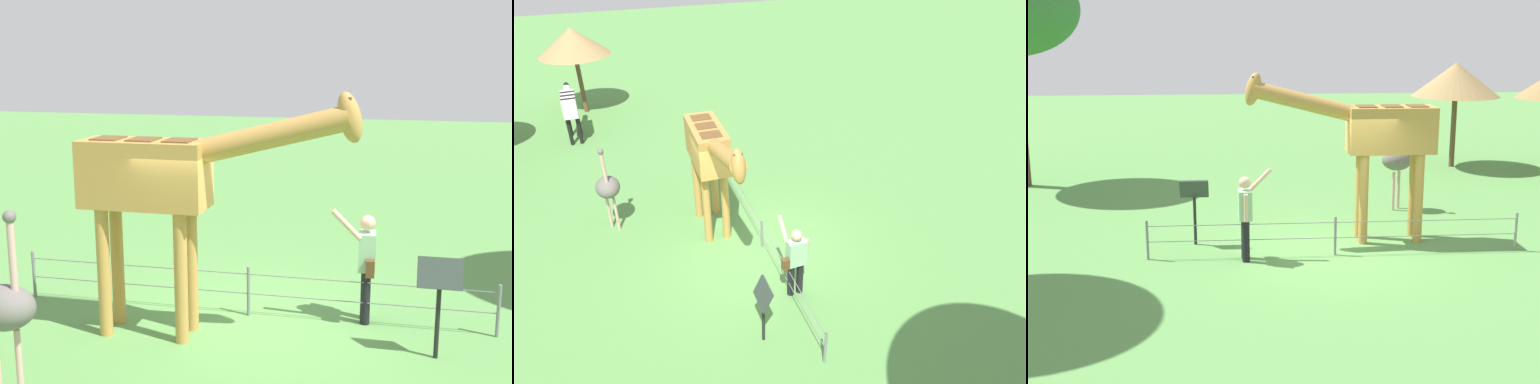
% 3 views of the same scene
% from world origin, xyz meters
% --- Properties ---
extents(ground_plane, '(60.00, 60.00, 0.00)m').
position_xyz_m(ground_plane, '(0.00, 0.00, 0.00)').
color(ground_plane, '#568E47').
extents(giraffe, '(3.76, 0.70, 3.39)m').
position_xyz_m(giraffe, '(-0.89, -0.66, 2.15)').
color(giraffe, '#BC8942').
rests_on(giraffe, ground_plane).
extents(visitor, '(0.64, 0.58, 1.70)m').
position_xyz_m(visitor, '(1.69, 0.37, 0.90)').
color(visitor, black).
rests_on(visitor, ground_plane).
extents(zebra, '(1.81, 0.49, 1.66)m').
position_xyz_m(zebra, '(-7.77, -3.84, 1.16)').
color(zebra, black).
rests_on(zebra, ground_plane).
extents(ostrich, '(0.70, 0.56, 2.25)m').
position_xyz_m(ostrich, '(-1.90, -2.96, 1.18)').
color(ostrich, '#CC9E93').
rests_on(ostrich, ground_plane).
extents(shade_hut_far, '(2.50, 2.50, 3.13)m').
position_xyz_m(shade_hut_far, '(-10.20, -3.47, 2.63)').
color(shade_hut_far, brown).
rests_on(shade_hut_far, ground_plane).
extents(info_sign, '(0.56, 0.21, 1.32)m').
position_xyz_m(info_sign, '(2.66, -0.62, 0.95)').
color(info_sign, black).
rests_on(info_sign, ground_plane).
extents(wire_fence, '(7.05, 0.05, 0.75)m').
position_xyz_m(wire_fence, '(0.00, 0.23, 0.40)').
color(wire_fence, slate).
rests_on(wire_fence, ground_plane).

